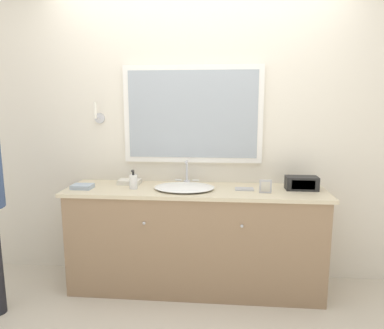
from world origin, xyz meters
TOP-DOWN VIEW (x-y plane):
  - ground_plane at (0.00, 0.00)m, footprint 14.00×14.00m
  - wall_back at (-0.00, 0.56)m, footprint 8.00×0.18m
  - vanity_counter at (0.00, 0.27)m, footprint 2.10×0.54m
  - sink_basin at (-0.09, 0.25)m, footprint 0.48×0.42m
  - soap_bottle at (-0.50, 0.23)m, footprint 0.07×0.07m
  - appliance_box at (0.85, 0.31)m, footprint 0.25×0.13m
  - picture_frame at (0.55, 0.18)m, footprint 0.09×0.01m
  - hand_towel_near_sink at (-0.58, 0.40)m, footprint 0.19×0.14m
  - hand_towel_far_corner at (-0.92, 0.20)m, footprint 0.16×0.13m
  - metal_tray at (0.40, 0.28)m, footprint 0.15×0.10m

SIDE VIEW (x-z plane):
  - ground_plane at x=0.00m, z-range 0.00..0.00m
  - vanity_counter at x=0.00m, z-range 0.00..0.86m
  - metal_tray at x=0.40m, z-range 0.86..0.87m
  - hand_towel_far_corner at x=-0.92m, z-range 0.86..0.89m
  - hand_towel_near_sink at x=-0.58m, z-range 0.86..0.90m
  - sink_basin at x=-0.09m, z-range 0.77..0.98m
  - picture_frame at x=0.55m, z-range 0.86..0.96m
  - appliance_box at x=0.85m, z-range 0.86..0.97m
  - soap_bottle at x=-0.50m, z-range 0.84..1.00m
  - wall_back at x=0.00m, z-range 0.01..2.56m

